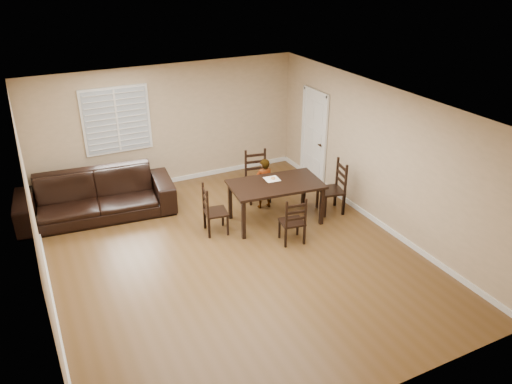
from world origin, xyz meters
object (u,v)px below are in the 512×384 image
(chair_right, at_px, (337,189))
(donut, at_px, (273,178))
(chair_near, at_px, (256,177))
(dining_table, at_px, (276,187))
(chair_far, at_px, (294,224))
(sofa, at_px, (96,196))
(child, at_px, (264,183))
(chair_left, at_px, (210,212))

(chair_right, xyz_separation_m, donut, (-1.29, 0.35, 0.35))
(chair_near, height_order, chair_right, chair_right)
(donut, bearing_deg, chair_right, -15.28)
(dining_table, relative_size, chair_near, 1.72)
(chair_far, xyz_separation_m, chair_right, (1.43, 0.75, 0.07))
(chair_near, distance_m, sofa, 3.28)
(chair_near, bearing_deg, dining_table, -86.07)
(child, bearing_deg, chair_right, 150.40)
(chair_far, bearing_deg, chair_near, -87.57)
(donut, bearing_deg, dining_table, -102.58)
(dining_table, xyz_separation_m, chair_right, (1.33, -0.16, -0.24))
(child, distance_m, donut, 0.53)
(chair_left, bearing_deg, sofa, 55.94)
(dining_table, relative_size, chair_right, 1.70)
(sofa, bearing_deg, donut, -21.18)
(chair_left, bearing_deg, chair_far, -122.31)
(chair_left, relative_size, sofa, 0.32)
(child, bearing_deg, donut, 89.11)
(chair_far, bearing_deg, child, -87.33)
(chair_far, relative_size, chair_left, 0.95)
(chair_far, distance_m, chair_right, 1.62)
(chair_left, relative_size, chair_right, 0.90)
(dining_table, distance_m, child, 0.67)
(child, distance_m, sofa, 3.36)
(dining_table, bearing_deg, sofa, 156.15)
(dining_table, bearing_deg, child, 90.00)
(chair_near, bearing_deg, donut, -84.81)
(chair_left, distance_m, child, 1.47)
(chair_left, height_order, chair_right, chair_right)
(chair_near, relative_size, chair_far, 1.17)
(chair_far, relative_size, sofa, 0.31)
(chair_far, bearing_deg, chair_left, -31.95)
(chair_near, height_order, child, child)
(chair_right, xyz_separation_m, child, (-1.26, 0.79, 0.05))
(chair_far, height_order, donut, chair_far)
(chair_left, bearing_deg, chair_right, -87.85)
(child, height_order, sofa, child)
(chair_left, relative_size, child, 0.90)
(chair_left, bearing_deg, dining_table, -87.71)
(chair_far, height_order, chair_left, chair_left)
(chair_far, xyz_separation_m, child, (0.17, 1.54, 0.12))
(chair_near, relative_size, donut, 11.46)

